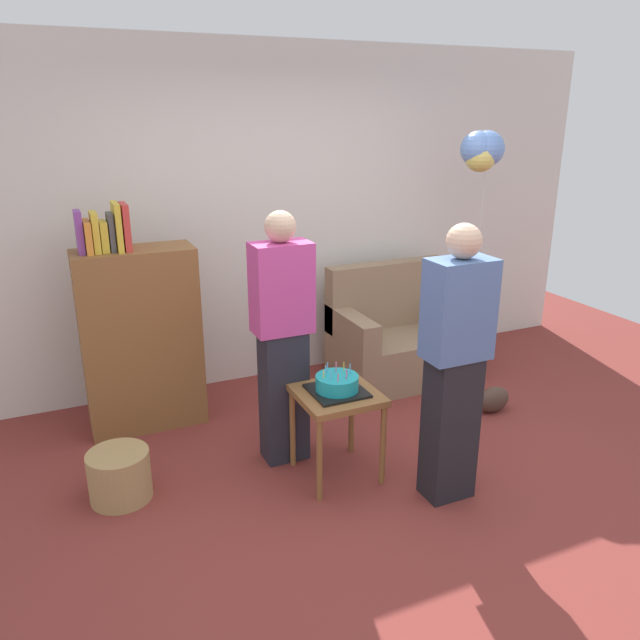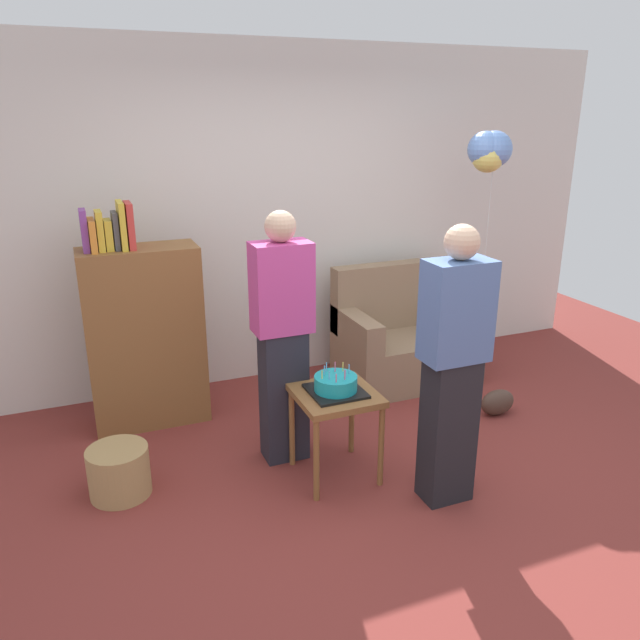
{
  "view_description": "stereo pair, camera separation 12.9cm",
  "coord_description": "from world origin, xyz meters",
  "px_view_note": "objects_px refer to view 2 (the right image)",
  "views": [
    {
      "loc": [
        -1.73,
        -2.73,
        2.18
      ],
      "look_at": [
        -0.24,
        0.58,
        0.95
      ],
      "focal_mm": 34.8,
      "sensor_mm": 36.0,
      "label": 1
    },
    {
      "loc": [
        -1.61,
        -2.78,
        2.18
      ],
      "look_at": [
        -0.24,
        0.58,
        0.95
      ],
      "focal_mm": 34.8,
      "sensor_mm": 36.0,
      "label": 2
    }
  ],
  "objects_px": {
    "bookshelf": "(144,334)",
    "person_holding_cake": "(453,367)",
    "couch": "(403,340)",
    "balloon_bunch": "(489,151)",
    "wicker_basket": "(119,471)",
    "person_blowing_candles": "(283,338)",
    "birthday_cake": "(336,385)",
    "side_table": "(336,405)",
    "handbag": "(497,402)"
  },
  "relations": [
    {
      "from": "bookshelf",
      "to": "wicker_basket",
      "type": "distance_m",
      "value": 1.07
    },
    {
      "from": "person_holding_cake",
      "to": "person_blowing_candles",
      "type": "bearing_deg",
      "value": -55.9
    },
    {
      "from": "couch",
      "to": "handbag",
      "type": "height_order",
      "value": "couch"
    },
    {
      "from": "side_table",
      "to": "handbag",
      "type": "xyz_separation_m",
      "value": [
        1.45,
        0.28,
        -0.38
      ]
    },
    {
      "from": "handbag",
      "to": "person_holding_cake",
      "type": "bearing_deg",
      "value": -142.05
    },
    {
      "from": "side_table",
      "to": "wicker_basket",
      "type": "xyz_separation_m",
      "value": [
        -1.27,
        0.29,
        -0.33
      ]
    },
    {
      "from": "bookshelf",
      "to": "side_table",
      "type": "relative_size",
      "value": 2.84
    },
    {
      "from": "bookshelf",
      "to": "person_blowing_candles",
      "type": "distance_m",
      "value": 1.14
    },
    {
      "from": "couch",
      "to": "person_blowing_candles",
      "type": "xyz_separation_m",
      "value": [
        -1.35,
        -0.83,
        0.49
      ]
    },
    {
      "from": "wicker_basket",
      "to": "balloon_bunch",
      "type": "height_order",
      "value": "balloon_bunch"
    },
    {
      "from": "bookshelf",
      "to": "person_holding_cake",
      "type": "height_order",
      "value": "person_holding_cake"
    },
    {
      "from": "person_blowing_candles",
      "to": "person_holding_cake",
      "type": "bearing_deg",
      "value": -41.77
    },
    {
      "from": "couch",
      "to": "wicker_basket",
      "type": "height_order",
      "value": "couch"
    },
    {
      "from": "balloon_bunch",
      "to": "person_blowing_candles",
      "type": "bearing_deg",
      "value": -162.88
    },
    {
      "from": "couch",
      "to": "balloon_bunch",
      "type": "relative_size",
      "value": 0.54
    },
    {
      "from": "bookshelf",
      "to": "birthday_cake",
      "type": "height_order",
      "value": "bookshelf"
    },
    {
      "from": "person_blowing_candles",
      "to": "couch",
      "type": "bearing_deg",
      "value": 37.23
    },
    {
      "from": "couch",
      "to": "wicker_basket",
      "type": "distance_m",
      "value": 2.56
    },
    {
      "from": "side_table",
      "to": "birthday_cake",
      "type": "bearing_deg",
      "value": 70.21
    },
    {
      "from": "birthday_cake",
      "to": "person_holding_cake",
      "type": "xyz_separation_m",
      "value": [
        0.51,
        -0.46,
        0.21
      ]
    },
    {
      "from": "birthday_cake",
      "to": "person_blowing_candles",
      "type": "distance_m",
      "value": 0.45
    },
    {
      "from": "wicker_basket",
      "to": "balloon_bunch",
      "type": "relative_size",
      "value": 0.18
    },
    {
      "from": "wicker_basket",
      "to": "person_blowing_candles",
      "type": "bearing_deg",
      "value": 2.2
    },
    {
      "from": "person_holding_cake",
      "to": "wicker_basket",
      "type": "height_order",
      "value": "person_holding_cake"
    },
    {
      "from": "bookshelf",
      "to": "person_holding_cake",
      "type": "relative_size",
      "value": 0.99
    },
    {
      "from": "couch",
      "to": "person_blowing_candles",
      "type": "bearing_deg",
      "value": -148.55
    },
    {
      "from": "bookshelf",
      "to": "person_blowing_candles",
      "type": "height_order",
      "value": "person_blowing_candles"
    },
    {
      "from": "birthday_cake",
      "to": "person_holding_cake",
      "type": "distance_m",
      "value": 0.72
    },
    {
      "from": "person_blowing_candles",
      "to": "balloon_bunch",
      "type": "relative_size",
      "value": 0.8
    },
    {
      "from": "couch",
      "to": "bookshelf",
      "type": "xyz_separation_m",
      "value": [
        -2.1,
        0.02,
        0.34
      ]
    },
    {
      "from": "balloon_bunch",
      "to": "birthday_cake",
      "type": "bearing_deg",
      "value": -151.26
    },
    {
      "from": "couch",
      "to": "bookshelf",
      "type": "bearing_deg",
      "value": 179.49
    },
    {
      "from": "couch",
      "to": "person_holding_cake",
      "type": "xyz_separation_m",
      "value": [
        -0.63,
        -1.62,
        0.49
      ]
    },
    {
      "from": "couch",
      "to": "balloon_bunch",
      "type": "bearing_deg",
      "value": -25.02
    },
    {
      "from": "side_table",
      "to": "handbag",
      "type": "height_order",
      "value": "side_table"
    },
    {
      "from": "handbag",
      "to": "birthday_cake",
      "type": "bearing_deg",
      "value": -169.12
    },
    {
      "from": "bookshelf",
      "to": "person_holding_cake",
      "type": "xyz_separation_m",
      "value": [
        1.47,
        -1.64,
        0.15
      ]
    },
    {
      "from": "person_blowing_candles",
      "to": "wicker_basket",
      "type": "xyz_separation_m",
      "value": [
        -1.05,
        -0.04,
        -0.68
      ]
    },
    {
      "from": "person_holding_cake",
      "to": "balloon_bunch",
      "type": "distance_m",
      "value": 2.08
    },
    {
      "from": "couch",
      "to": "person_holding_cake",
      "type": "bearing_deg",
      "value": -111.16
    },
    {
      "from": "bookshelf",
      "to": "handbag",
      "type": "distance_m",
      "value": 2.65
    },
    {
      "from": "birthday_cake",
      "to": "wicker_basket",
      "type": "xyz_separation_m",
      "value": [
        -1.27,
        0.29,
        -0.47
      ]
    },
    {
      "from": "wicker_basket",
      "to": "handbag",
      "type": "height_order",
      "value": "wicker_basket"
    },
    {
      "from": "birthday_cake",
      "to": "person_blowing_candles",
      "type": "bearing_deg",
      "value": 123.35
    },
    {
      "from": "person_blowing_candles",
      "to": "handbag",
      "type": "distance_m",
      "value": 1.83
    },
    {
      "from": "side_table",
      "to": "wicker_basket",
      "type": "bearing_deg",
      "value": 167.09
    },
    {
      "from": "side_table",
      "to": "person_blowing_candles",
      "type": "xyz_separation_m",
      "value": [
        -0.22,
        0.33,
        0.35
      ]
    },
    {
      "from": "birthday_cake",
      "to": "wicker_basket",
      "type": "distance_m",
      "value": 1.39
    },
    {
      "from": "person_holding_cake",
      "to": "birthday_cake",
      "type": "bearing_deg",
      "value": -50.63
    },
    {
      "from": "bookshelf",
      "to": "person_holding_cake",
      "type": "distance_m",
      "value": 2.21
    }
  ]
}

